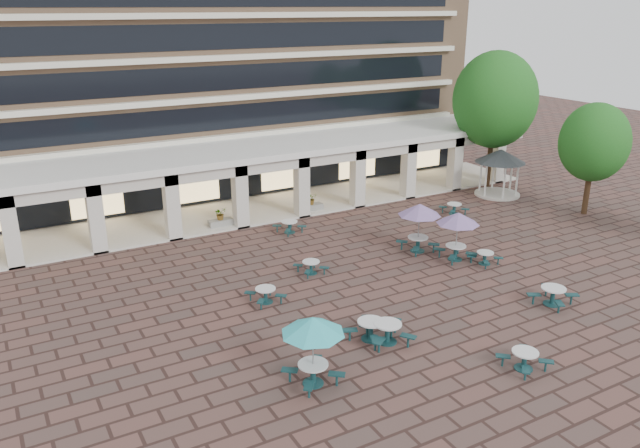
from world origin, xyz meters
The scene contains 20 objects.
ground centered at (0.00, 0.00, 0.00)m, with size 120.00×120.00×0.00m, color brown.
apartment_building centered at (0.00, 25.47, 12.60)m, with size 40.00×15.50×25.20m.
retail_arcade centered at (0.00, 14.80, 3.00)m, with size 42.00×6.60×4.40m.
picnic_table_1 centered at (-2.76, -2.95, 0.50)m, with size 2.29×2.29×0.84m.
picnic_table_2 centered at (1.06, -7.60, 0.45)m, with size 1.72×1.72×0.75m.
picnic_table_4 centered at (-6.33, -4.58, 2.27)m, with size 2.31×2.31×2.67m.
picnic_table_5 centered at (-2.29, -3.47, 0.51)m, with size 2.18×2.18×0.86m.
picnic_table_6 centered at (5.90, 1.89, 2.24)m, with size 2.29×2.29×2.64m.
picnic_table_7 centered at (6.24, -4.36, 0.50)m, with size 2.17×2.17×0.83m.
picnic_table_8 centered at (-5.10, 2.22, 0.42)m, with size 1.67×1.67×0.71m.
picnic_table_9 centered at (-1.73, 4.08, 0.40)m, with size 1.54×1.54×0.67m.
picnic_table_10 centered at (6.87, 0.67, 0.40)m, with size 1.61×1.61×0.67m.
picnic_table_11 centered at (4.88, 3.85, 2.32)m, with size 2.37×2.37×2.74m.
picnic_table_12 centered at (0.01, 10.00, 0.43)m, with size 1.85×1.85×0.73m.
picnic_table_13 centered at (10.98, 7.90, 0.42)m, with size 1.64×1.64×0.70m.
gazebo centered at (16.54, 9.70, 2.50)m, with size 3.56×3.56×3.32m.
tree_east_a centered at (18.50, 3.81, 4.73)m, with size 4.35×4.35×7.25m.
tree_east_c centered at (17.22, 11.44, 6.53)m, with size 5.99×5.99×9.98m.
planter_left centered at (-3.26, 12.90, 0.52)m, with size 1.50×0.77×1.28m.
planter_right centered at (3.08, 12.90, 0.53)m, with size 1.50×0.77×1.29m.
Camera 1 is at (-15.55, -21.59, 12.97)m, focal length 35.00 mm.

